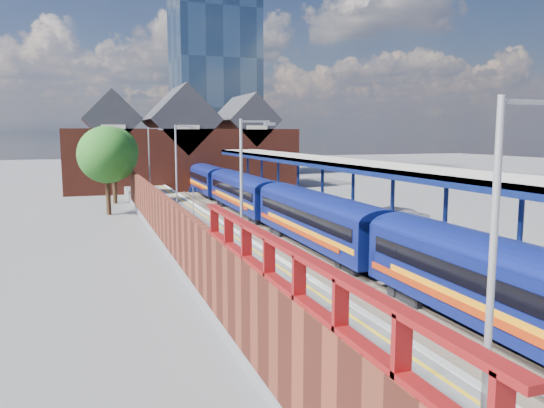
{
  "coord_description": "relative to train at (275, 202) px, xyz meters",
  "views": [
    {
      "loc": [
        -12.42,
        -14.44,
        7.43
      ],
      "look_at": [
        -0.37,
        19.61,
        2.6
      ],
      "focal_mm": 35.0,
      "sensor_mm": 36.0,
      "label": 1
    }
  ],
  "objects": [
    {
      "name": "glass_tower",
      "position": [
        8.51,
        55.85,
        18.08
      ],
      "size": [
        14.2,
        14.2,
        40.3
      ],
      "color": "#455F77",
      "rests_on": "ground"
    },
    {
      "name": "ground",
      "position": [
        -1.49,
        5.85,
        -2.12
      ],
      "size": [
        240.0,
        240.0,
        0.0
      ],
      "primitive_type": "plane",
      "color": "#5B5B5E",
      "rests_on": "ground"
    },
    {
      "name": "lamp_post_a",
      "position": [
        -7.86,
        -32.15,
        2.87
      ],
      "size": [
        1.48,
        0.18,
        7.0
      ],
      "color": "#A5A8AA",
      "rests_on": "left_platform"
    },
    {
      "name": "yellow_line",
      "position": [
        -5.24,
        -4.15,
        -1.12
      ],
      "size": [
        0.14,
        76.0,
        0.01
      ],
      "primitive_type": "cube",
      "color": "yellow",
      "rests_on": "left_platform"
    },
    {
      "name": "parked_car_blue",
      "position": [
        5.26,
        -15.01,
        -0.57
      ],
      "size": [
        4.08,
        2.11,
        1.1
      ],
      "primitive_type": "imported",
      "rotation": [
        0.0,
        0.0,
        1.64
      ],
      "color": "navy",
      "rests_on": "right_platform"
    },
    {
      "name": "coping_left",
      "position": [
        -4.64,
        -4.15,
        -1.1
      ],
      "size": [
        0.3,
        76.0,
        0.05
      ],
      "primitive_type": "cube",
      "color": "silver",
      "rests_on": "left_platform"
    },
    {
      "name": "canopy",
      "position": [
        3.99,
        -2.2,
        3.13
      ],
      "size": [
        4.5,
        52.0,
        4.48
      ],
      "color": "#0E1B53",
      "rests_on": "right_platform"
    },
    {
      "name": "lamp_post_d",
      "position": [
        -7.86,
        13.85,
        2.87
      ],
      "size": [
        1.48,
        0.18,
        7.0
      ],
      "color": "#A5A8AA",
      "rests_on": "left_platform"
    },
    {
      "name": "coping_right",
      "position": [
        1.66,
        -4.15,
        -1.1
      ],
      "size": [
        0.3,
        76.0,
        0.05
      ],
      "primitive_type": "cube",
      "color": "silver",
      "rests_on": "right_platform"
    },
    {
      "name": "lamp_post_c",
      "position": [
        -7.86,
        -2.15,
        2.87
      ],
      "size": [
        1.48,
        0.18,
        7.0
      ],
      "color": "#A5A8AA",
      "rests_on": "left_platform"
    },
    {
      "name": "right_platform",
      "position": [
        4.51,
        -4.15,
        -1.62
      ],
      "size": [
        6.0,
        76.0,
        1.0
      ],
      "primitive_type": "cube",
      "color": "#565659",
      "rests_on": "ground"
    },
    {
      "name": "brick_wall",
      "position": [
        -9.59,
        -10.61,
        0.33
      ],
      "size": [
        0.35,
        50.0,
        3.86
      ],
      "color": "maroon",
      "rests_on": "left_platform"
    },
    {
      "name": "train",
      "position": [
        0.0,
        0.0,
        0.0
      ],
      "size": [
        3.06,
        65.94,
        3.45
      ],
      "color": "navy",
      "rests_on": "ground"
    },
    {
      "name": "left_platform",
      "position": [
        -6.99,
        -4.15,
        -1.62
      ],
      "size": [
        5.0,
        76.0,
        1.0
      ],
      "primitive_type": "cube",
      "color": "#565659",
      "rests_on": "ground"
    },
    {
      "name": "parked_car_silver",
      "position": [
        6.08,
        -8.16,
        -0.37
      ],
      "size": [
        4.8,
        2.81,
        1.5
      ],
      "primitive_type": "imported",
      "rotation": [
        0.0,
        0.0,
        1.86
      ],
      "color": "silver",
      "rests_on": "right_platform"
    },
    {
      "name": "tree_near",
      "position": [
        -11.84,
        11.76,
        3.23
      ],
      "size": [
        5.2,
        5.2,
        8.1
      ],
      "color": "#382314",
      "rests_on": "ground"
    },
    {
      "name": "tree_far",
      "position": [
        -10.84,
        19.76,
        3.23
      ],
      "size": [
        5.2,
        5.2,
        8.1
      ],
      "color": "#382314",
      "rests_on": "ground"
    },
    {
      "name": "lamp_post_b",
      "position": [
        -7.86,
        -18.15,
        2.87
      ],
      "size": [
        1.48,
        0.18,
        7.0
      ],
      "color": "#A5A8AA",
      "rests_on": "left_platform"
    },
    {
      "name": "rails",
      "position": [
        -1.49,
        -4.15,
        -2.0
      ],
      "size": [
        4.51,
        76.0,
        0.14
      ],
      "color": "slate",
      "rests_on": "ground"
    },
    {
      "name": "platform_sign",
      "position": [
        -6.49,
        -0.15,
        0.57
      ],
      "size": [
        0.55,
        0.08,
        2.5
      ],
      "color": "#A5A8AA",
      "rests_on": "left_platform"
    },
    {
      "name": "ballast_bed",
      "position": [
        -1.49,
        -4.15,
        -2.09
      ],
      "size": [
        6.0,
        76.0,
        0.06
      ],
      "primitive_type": "cube",
      "color": "#473D33",
      "rests_on": "ground"
    },
    {
      "name": "station_building",
      "position": [
        -1.49,
        33.85,
        3.33
      ],
      "size": [
        30.0,
        12.12,
        13.78
      ],
      "color": "maroon",
      "rests_on": "ground"
    }
  ]
}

